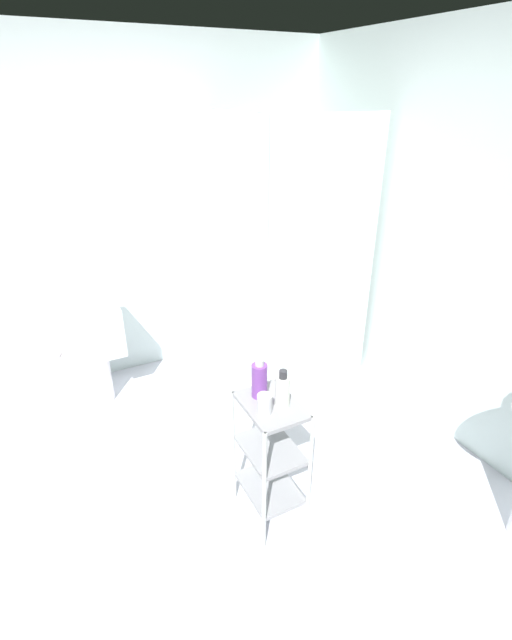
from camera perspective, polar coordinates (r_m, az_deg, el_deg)
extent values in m
cube|color=silver|center=(2.74, -6.87, -24.62)|extent=(4.20, 4.20, 0.02)
cube|color=silver|center=(3.01, 26.87, 6.90)|extent=(4.20, 0.10, 2.50)
cube|color=silver|center=(3.64, -18.63, 11.44)|extent=(0.10, 4.20, 2.50)
cube|color=white|center=(4.03, 3.68, -4.31)|extent=(0.90, 0.90, 0.10)
cube|color=silver|center=(3.42, -2.41, 8.38)|extent=(0.90, 0.02, 1.90)
cube|color=silver|center=(3.27, 8.21, 7.23)|extent=(0.02, 0.90, 1.90)
cylinder|color=silver|center=(3.04, 1.18, 6.03)|extent=(0.04, 0.04, 1.90)
cylinder|color=silver|center=(4.01, 3.70, -3.68)|extent=(0.08, 0.08, 0.00)
cylinder|color=white|center=(3.68, -20.32, -6.75)|extent=(0.37, 0.37, 0.40)
torus|color=white|center=(3.57, -20.86, -3.85)|extent=(0.37, 0.37, 0.04)
cube|color=white|center=(3.51, -17.86, -0.79)|extent=(0.35, 0.17, 0.36)
cylinder|color=silver|center=(2.61, -2.83, -15.47)|extent=(0.02, 0.02, 0.74)
cylinder|color=silver|center=(2.38, 1.02, -20.67)|extent=(0.02, 0.02, 0.74)
cylinder|color=silver|center=(2.70, 2.34, -13.80)|extent=(0.02, 0.02, 0.74)
cylinder|color=silver|center=(2.48, 6.62, -18.53)|extent=(0.02, 0.02, 0.74)
cube|color=#99999E|center=(2.67, 1.67, -19.97)|extent=(0.36, 0.26, 0.02)
cube|color=#99999E|center=(2.48, 1.76, -15.68)|extent=(0.36, 0.26, 0.02)
cube|color=#99999E|center=(2.30, 1.86, -10.52)|extent=(0.36, 0.26, 0.02)
cylinder|color=white|center=(2.25, 3.32, -8.82)|extent=(0.07, 0.07, 0.16)
cylinder|color=#333338|center=(2.19, 3.38, -6.72)|extent=(0.04, 0.04, 0.04)
cylinder|color=purple|center=(2.30, 0.43, -7.51)|extent=(0.08, 0.08, 0.18)
cylinder|color=silver|center=(2.24, 0.44, -5.25)|extent=(0.04, 0.04, 0.03)
cylinder|color=silver|center=(2.22, 1.07, -10.32)|extent=(0.07, 0.07, 0.10)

